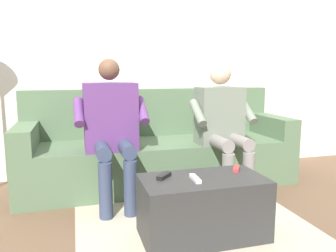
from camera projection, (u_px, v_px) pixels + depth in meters
ground_plane at (182, 211)px, 2.53m from camera, size 8.00×8.00×0.00m
back_wall at (148, 51)px, 3.42m from camera, size 5.50×0.06×2.54m
couch at (158, 152)px, 3.17m from camera, size 2.51×0.78×0.89m
coffee_table at (203, 207)px, 2.10m from camera, size 0.78×0.42×0.39m
person_left_seated at (222, 121)px, 2.88m from camera, size 0.54×0.56×1.13m
person_right_seated at (111, 123)px, 2.65m from camera, size 0.57×0.61×1.16m
remote_white at (195, 179)px, 2.02m from camera, size 0.04×0.14×0.02m
remote_black at (164, 176)px, 2.07m from camera, size 0.12×0.12×0.03m
remote_red at (236, 169)px, 2.23m from camera, size 0.10×0.12×0.02m
floor_rug at (194, 226)px, 2.27m from camera, size 1.58×1.81×0.01m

